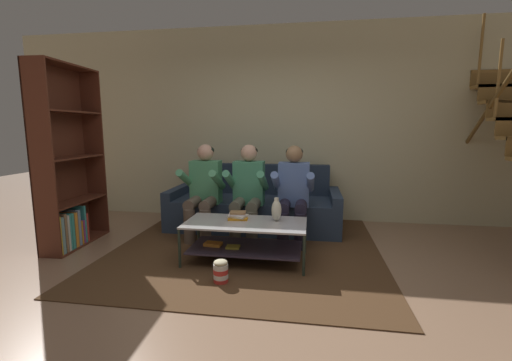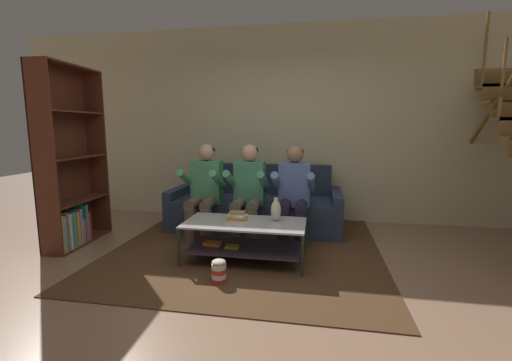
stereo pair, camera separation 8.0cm
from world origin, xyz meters
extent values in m
plane|color=#967258|center=(0.00, 0.00, 0.00)|extent=(16.80, 16.80, 0.00)
cube|color=beige|center=(0.00, 2.46, 1.45)|extent=(8.40, 0.12, 2.90)
cylinder|color=olive|center=(2.70, 1.73, 1.98)|extent=(0.04, 0.04, 0.90)
cylinder|color=olive|center=(2.70, 2.25, 2.41)|extent=(0.04, 0.04, 0.90)
cube|color=#2A394F|center=(-0.24, 1.79, 0.22)|extent=(2.09, 0.92, 0.43)
cube|color=#233043|center=(-0.24, 2.16, 0.65)|extent=(2.09, 0.18, 0.44)
cube|color=#2A394F|center=(-1.35, 1.79, 0.28)|extent=(0.13, 0.92, 0.55)
cube|color=#2A394F|center=(0.87, 1.79, 0.28)|extent=(0.13, 0.92, 0.55)
cylinder|color=brown|center=(-0.91, 1.02, 0.22)|extent=(0.14, 0.14, 0.43)
cylinder|color=brown|center=(-0.71, 1.02, 0.22)|extent=(0.14, 0.14, 0.43)
cylinder|color=brown|center=(-0.91, 1.19, 0.47)|extent=(0.14, 0.42, 0.14)
cylinder|color=brown|center=(-0.71, 1.19, 0.47)|extent=(0.14, 0.42, 0.14)
cube|color=#4B9669|center=(-0.81, 1.40, 0.71)|extent=(0.38, 0.22, 0.55)
cylinder|color=#4B9669|center=(-1.01, 1.22, 0.76)|extent=(0.09, 0.49, 0.31)
cylinder|color=#4B9669|center=(-0.60, 1.22, 0.76)|extent=(0.09, 0.49, 0.31)
sphere|color=tan|center=(-0.81, 1.40, 1.09)|extent=(0.21, 0.21, 0.21)
ellipsoid|color=black|center=(-0.81, 1.42, 1.11)|extent=(0.21, 0.21, 0.13)
cylinder|color=#5B5848|center=(-0.34, 1.02, 0.22)|extent=(0.14, 0.14, 0.43)
cylinder|color=#5B5848|center=(-0.14, 1.02, 0.22)|extent=(0.14, 0.14, 0.43)
cylinder|color=#5B5848|center=(-0.34, 1.19, 0.47)|extent=(0.14, 0.42, 0.14)
cylinder|color=#5B5848|center=(-0.14, 1.19, 0.47)|extent=(0.14, 0.42, 0.14)
cube|color=#428D68|center=(-0.24, 1.40, 0.71)|extent=(0.38, 0.22, 0.55)
cylinder|color=#428D68|center=(-0.44, 1.22, 0.76)|extent=(0.09, 0.49, 0.31)
cylinder|color=#428D68|center=(-0.03, 1.22, 0.76)|extent=(0.09, 0.49, 0.31)
sphere|color=tan|center=(-0.24, 1.40, 1.09)|extent=(0.21, 0.21, 0.21)
ellipsoid|color=black|center=(-0.24, 1.42, 1.12)|extent=(0.21, 0.21, 0.13)
cylinder|color=#211E2F|center=(0.23, 1.02, 0.22)|extent=(0.14, 0.14, 0.43)
cylinder|color=#211E2F|center=(0.43, 1.02, 0.22)|extent=(0.14, 0.14, 0.43)
cylinder|color=#211E2F|center=(0.23, 1.19, 0.47)|extent=(0.14, 0.42, 0.14)
cylinder|color=#211E2F|center=(0.43, 1.19, 0.47)|extent=(0.14, 0.42, 0.14)
cube|color=#5773AF|center=(0.33, 1.40, 0.70)|extent=(0.38, 0.22, 0.54)
cylinder|color=#5773AF|center=(0.13, 1.22, 0.76)|extent=(0.09, 0.49, 0.31)
cylinder|color=#5773AF|center=(0.53, 1.22, 0.76)|extent=(0.09, 0.49, 0.31)
sphere|color=#946F4C|center=(0.33, 1.40, 1.08)|extent=(0.21, 0.21, 0.21)
ellipsoid|color=black|center=(0.33, 1.42, 1.11)|extent=(0.21, 0.21, 0.13)
cube|color=#BBB7B7|center=(-0.13, 0.58, 0.42)|extent=(1.26, 0.62, 0.02)
cube|color=#3A2E40|center=(-0.13, 0.58, 0.15)|extent=(1.16, 0.57, 0.02)
cylinder|color=#263329|center=(-0.74, 0.28, 0.21)|extent=(0.03, 0.03, 0.43)
cylinder|color=#263329|center=(0.49, 0.28, 0.21)|extent=(0.03, 0.03, 0.43)
cylinder|color=#263329|center=(-0.74, 0.87, 0.21)|extent=(0.03, 0.03, 0.43)
cylinder|color=#263329|center=(0.49, 0.87, 0.21)|extent=(0.03, 0.03, 0.43)
cube|color=orange|center=(-0.48, 0.56, 0.17)|extent=(0.19, 0.13, 0.03)
cube|color=gold|center=(-0.25, 0.52, 0.17)|extent=(0.15, 0.11, 0.02)
cube|color=#4F341E|center=(-0.18, 1.08, 0.01)|extent=(3.02, 3.21, 0.01)
cube|color=#656253|center=(-0.18, 1.08, 0.01)|extent=(1.66, 1.76, 0.00)
ellipsoid|color=silver|center=(0.19, 0.68, 0.54)|extent=(0.11, 0.11, 0.22)
cylinder|color=silver|center=(0.19, 0.68, 0.65)|extent=(0.05, 0.05, 0.05)
cube|color=orange|center=(-0.23, 0.69, 0.44)|extent=(0.23, 0.20, 0.02)
cube|color=silver|center=(-0.23, 0.69, 0.46)|extent=(0.22, 0.20, 0.02)
cube|color=silver|center=(-0.24, 0.69, 0.48)|extent=(0.20, 0.17, 0.02)
cube|color=#966B44|center=(-0.23, 0.70, 0.49)|extent=(0.18, 0.15, 0.02)
cube|color=#55291B|center=(-2.24, 0.32, 1.06)|extent=(0.28, 0.03, 2.11)
cube|color=#55291B|center=(-2.29, 1.27, 1.06)|extent=(0.28, 0.03, 2.11)
cube|color=#55291B|center=(-2.40, 0.79, 1.06)|extent=(0.06, 0.97, 2.11)
cube|color=#55291B|center=(-2.26, 0.80, 0.01)|extent=(0.33, 0.94, 0.02)
cube|color=#55291B|center=(-2.26, 0.80, 0.53)|extent=(0.33, 0.94, 0.02)
cube|color=#55291B|center=(-2.26, 0.80, 1.06)|extent=(0.33, 0.94, 0.02)
cube|color=#55291B|center=(-2.26, 0.80, 1.59)|extent=(0.33, 0.94, 0.02)
cube|color=#55291B|center=(-2.26, 0.80, 2.10)|extent=(0.33, 0.94, 0.02)
cube|color=gold|center=(-2.22, 0.36, 0.24)|extent=(0.20, 0.04, 0.43)
cube|color=#76A2A8|center=(-2.22, 0.40, 0.23)|extent=(0.19, 0.05, 0.41)
cube|color=#936E4C|center=(-2.24, 0.45, 0.24)|extent=(0.23, 0.05, 0.44)
cube|color=silver|center=(-2.24, 0.50, 0.23)|extent=(0.23, 0.04, 0.41)
cube|color=teal|center=(-2.25, 0.53, 0.23)|extent=(0.24, 0.04, 0.42)
cube|color=teal|center=(-2.23, 0.57, 0.23)|extent=(0.19, 0.06, 0.42)
cube|color=orange|center=(-2.26, 0.63, 0.22)|extent=(0.24, 0.06, 0.41)
cube|color=#7B97B9|center=(-2.24, 0.69, 0.23)|extent=(0.21, 0.05, 0.43)
cube|color=orange|center=(-2.25, 0.73, 0.16)|extent=(0.21, 0.04, 0.29)
cube|color=purple|center=(-2.24, 0.77, 0.16)|extent=(0.20, 0.04, 0.28)
cube|color=teal|center=(-2.27, 0.80, 0.25)|extent=(0.26, 0.04, 0.45)
cube|color=red|center=(-2.25, 0.84, 0.19)|extent=(0.21, 0.04, 0.35)
cylinder|color=red|center=(-0.25, 0.03, 0.02)|extent=(0.13, 0.13, 0.04)
cylinder|color=white|center=(-0.25, 0.03, 0.07)|extent=(0.13, 0.13, 0.04)
cylinder|color=red|center=(-0.25, 0.03, 0.11)|extent=(0.13, 0.13, 0.04)
cylinder|color=white|center=(-0.25, 0.03, 0.16)|extent=(0.13, 0.13, 0.04)
ellipsoid|color=beige|center=(-0.25, 0.03, 0.20)|extent=(0.13, 0.13, 0.05)
camera|label=1|loc=(0.53, -2.83, 1.40)|focal=24.00mm
camera|label=2|loc=(0.61, -2.82, 1.40)|focal=24.00mm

